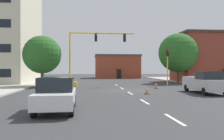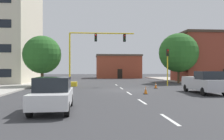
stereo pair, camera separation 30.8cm
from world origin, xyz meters
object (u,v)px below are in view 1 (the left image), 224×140
pickup_truck_silver (205,82)px  traffic_cone_roadside_a (147,90)px  traffic_signal_gantry (79,68)px  sedan_white_near_left (56,94)px  tree_left_near (42,55)px  tree_right_mid (178,53)px  traffic_light_pole_right (167,59)px  traffic_cone_roadside_b (156,85)px

pickup_truck_silver → traffic_cone_roadside_a: 5.34m
traffic_signal_gantry → sedan_white_near_left: size_ratio=1.99×
pickup_truck_silver → tree_left_near: bearing=150.1°
traffic_cone_roadside_a → tree_right_mid: bearing=60.1°
traffic_signal_gantry → tree_right_mid: (14.86, 4.99, 2.44)m
tree_right_mid → sedan_white_near_left: bearing=-124.0°
traffic_signal_gantry → tree_left_near: size_ratio=1.45×
traffic_light_pole_right → tree_left_near: size_ratio=0.77×
traffic_light_pole_right → tree_left_near: tree_left_near is taller
traffic_signal_gantry → traffic_light_pole_right: size_ratio=1.89×
traffic_signal_gantry → traffic_cone_roadside_b: size_ratio=13.05×
traffic_light_pole_right → traffic_cone_roadside_a: traffic_light_pole_right is taller
traffic_cone_roadside_b → sedan_white_near_left: bearing=-124.3°
tree_right_mid → traffic_cone_roadside_b: bearing=-123.6°
pickup_truck_silver → traffic_cone_roadside_b: pickup_truck_silver is taller
tree_left_near → traffic_cone_roadside_a: size_ratio=8.81×
tree_left_near → traffic_cone_roadside_b: tree_left_near is taller
pickup_truck_silver → traffic_cone_roadside_b: bearing=116.3°
traffic_signal_gantry → traffic_cone_roadside_b: (8.75, -4.20, -1.90)m
traffic_signal_gantry → tree_right_mid: 15.87m
tree_right_mid → pickup_truck_silver: 15.69m
tree_left_near → traffic_cone_roadside_b: (13.19, -3.52, -3.59)m
pickup_truck_silver → sedan_white_near_left: (-11.95, -7.69, -0.09)m
traffic_light_pole_right → tree_left_near: bearing=-177.6°
sedan_white_near_left → traffic_cone_roadside_b: sedan_white_near_left is taller
traffic_cone_roadside_b → traffic_light_pole_right: bearing=56.9°
tree_right_mid → traffic_cone_roadside_a: bearing=-119.9°
traffic_signal_gantry → traffic_cone_roadside_a: traffic_signal_gantry is taller
traffic_light_pole_right → traffic_cone_roadside_b: bearing=-123.1°
traffic_signal_gantry → traffic_cone_roadside_a: bearing=-57.9°
traffic_signal_gantry → pickup_truck_silver: bearing=-40.5°
traffic_signal_gantry → traffic_cone_roadside_b: 9.90m
pickup_truck_silver → traffic_light_pole_right: bearing=90.4°
pickup_truck_silver → sedan_white_near_left: bearing=-147.2°
tree_left_near → traffic_cone_roadside_b: 14.11m
traffic_cone_roadside_b → traffic_cone_roadside_a: bearing=-113.3°
tree_left_near → pickup_truck_silver: size_ratio=1.15×
tree_right_mid → sedan_white_near_left: (-15.25, -22.57, -3.79)m
traffic_cone_roadside_a → tree_left_near: bearing=139.0°
sedan_white_near_left → traffic_cone_roadside_a: (6.65, 7.59, -0.54)m
sedan_white_near_left → traffic_cone_roadside_a: size_ratio=6.43×
traffic_signal_gantry → sedan_white_near_left: (-0.39, -17.58, -1.36)m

